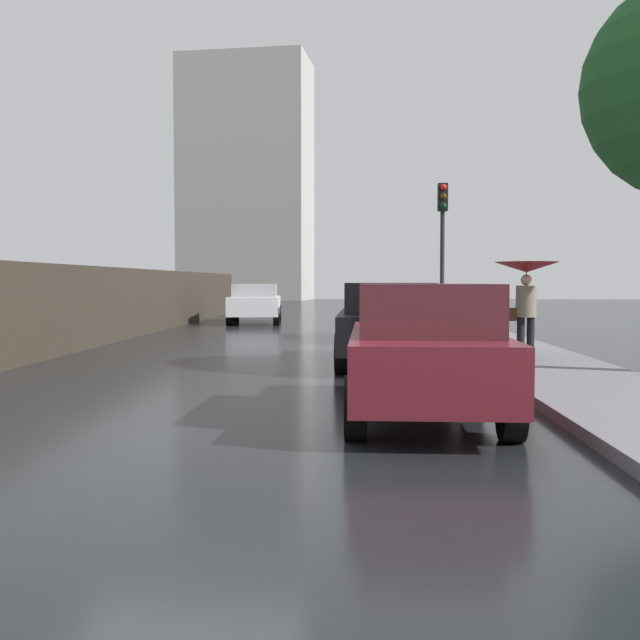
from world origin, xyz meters
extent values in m
plane|color=black|center=(0.00, 0.00, 0.00)|extent=(120.00, 120.00, 0.00)
cube|color=maroon|center=(2.60, 0.88, 0.64)|extent=(1.71, 4.19, 0.66)
cube|color=#461C22|center=(2.59, 0.57, 1.24)|extent=(1.47, 2.19, 0.54)
cylinder|color=black|center=(1.88, 2.27, 0.32)|extent=(0.23, 0.64, 0.63)
cylinder|color=black|center=(3.37, 2.24, 0.32)|extent=(0.23, 0.64, 0.63)
cylinder|color=black|center=(1.82, -0.48, 0.32)|extent=(0.23, 0.64, 0.63)
cylinder|color=black|center=(3.31, -0.51, 0.32)|extent=(0.23, 0.64, 0.63)
cube|color=#B2B5BA|center=(2.46, 12.78, 0.60)|extent=(1.74, 4.39, 0.58)
cube|color=gray|center=(2.46, 12.93, 1.15)|extent=(1.52, 2.21, 0.52)
cylinder|color=black|center=(1.68, 14.23, 0.31)|extent=(0.22, 0.61, 0.61)
cylinder|color=black|center=(3.26, 14.22, 0.31)|extent=(0.22, 0.61, 0.61)
cylinder|color=black|center=(1.67, 11.34, 0.31)|extent=(0.22, 0.61, 0.61)
cylinder|color=black|center=(3.24, 11.33, 0.31)|extent=(0.22, 0.61, 0.61)
cube|color=silver|center=(-1.82, 20.47, 0.65)|extent=(2.11, 4.51, 0.67)
cube|color=gray|center=(-1.81, 20.33, 1.22)|extent=(1.72, 2.12, 0.47)
cylinder|color=black|center=(-0.89, 19.08, 0.32)|extent=(0.27, 0.65, 0.63)
cylinder|color=black|center=(-2.53, 18.96, 0.32)|extent=(0.27, 0.65, 0.63)
cylinder|color=black|center=(-1.10, 21.97, 0.32)|extent=(0.27, 0.65, 0.63)
cylinder|color=black|center=(-2.75, 21.85, 0.32)|extent=(0.27, 0.65, 0.63)
cube|color=black|center=(2.47, 6.33, 0.66)|extent=(1.90, 4.58, 0.65)
cube|color=black|center=(2.47, 6.25, 1.25)|extent=(1.64, 1.96, 0.54)
cylinder|color=black|center=(1.67, 7.85, 0.34)|extent=(0.23, 0.67, 0.67)
cylinder|color=black|center=(3.34, 7.81, 0.34)|extent=(0.23, 0.67, 0.67)
cylinder|color=black|center=(1.61, 4.85, 0.34)|extent=(0.23, 0.67, 0.67)
cylinder|color=black|center=(3.28, 4.82, 0.34)|extent=(0.23, 0.67, 0.67)
cylinder|color=black|center=(4.88, 6.30, 0.51)|extent=(0.14, 0.14, 0.75)
cylinder|color=black|center=(5.06, 6.30, 0.51)|extent=(0.14, 0.14, 0.75)
cylinder|color=#726651|center=(4.97, 6.30, 1.18)|extent=(0.37, 0.37, 0.58)
sphere|color=tan|center=(4.97, 6.30, 1.57)|extent=(0.20, 0.20, 0.20)
cube|color=#3F2314|center=(4.71, 6.29, 0.94)|extent=(0.20, 0.10, 0.24)
cylinder|color=#4C4C51|center=(4.97, 6.30, 1.51)|extent=(0.02, 0.02, 0.78)
cone|color=maroon|center=(4.97, 6.30, 1.81)|extent=(1.17, 1.17, 0.19)
cylinder|color=black|center=(4.25, 13.20, 1.80)|extent=(0.12, 0.12, 3.32)
cube|color=black|center=(4.25, 13.20, 3.84)|extent=(0.26, 0.26, 0.75)
sphere|color=red|center=(4.25, 13.02, 4.09)|extent=(0.17, 0.17, 0.17)
sphere|color=#392405|center=(4.25, 13.02, 3.84)|extent=(0.17, 0.17, 0.17)
sphere|color=black|center=(4.25, 13.02, 3.59)|extent=(0.17, 0.17, 0.17)
cube|color=#9E9993|center=(-7.22, 57.54, 10.18)|extent=(11.33, 7.45, 20.37)
camera|label=1|loc=(1.78, -7.86, 1.54)|focal=42.97mm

